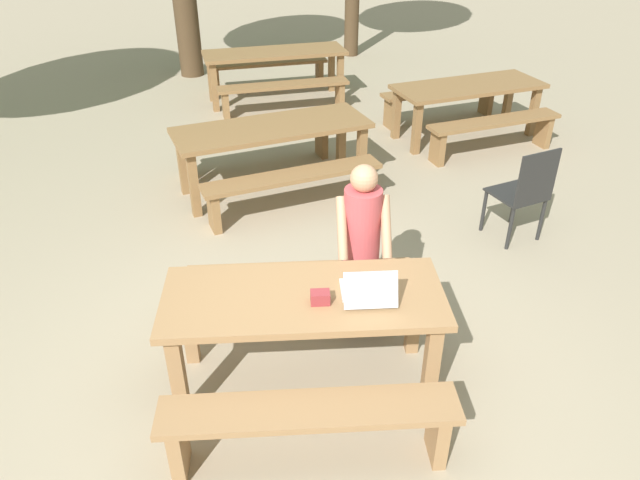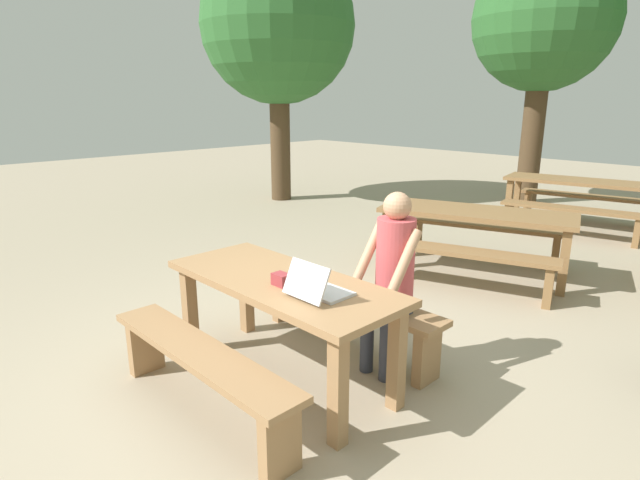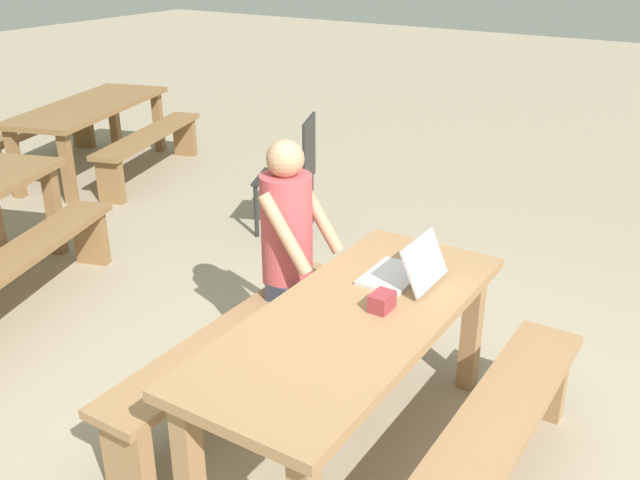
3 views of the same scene
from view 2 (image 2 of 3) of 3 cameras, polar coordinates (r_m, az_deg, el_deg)
name	(u,v)px [view 2 (image 2 of 3)]	position (r m, az deg, el deg)	size (l,w,h in m)	color
ground_plane	(284,376)	(3.87, -4.04, -14.81)	(30.00, 30.00, 0.00)	tan
picnic_table_front	(282,295)	(3.59, -4.24, -6.08)	(1.80, 0.74, 0.75)	#9E754C
bench_near	(200,366)	(3.37, -13.13, -13.46)	(1.73, 0.30, 0.46)	#9E754C
bench_far	(347,307)	(4.13, 3.03, -7.40)	(1.73, 0.30, 0.46)	#9E754C
laptop	(318,287)	(3.22, -0.28, -5.29)	(0.33, 0.33, 0.23)	silver
small_pouch	(281,279)	(3.41, -4.31, -4.39)	(0.12, 0.08, 0.08)	#993338
person_seated	(391,271)	(3.68, 7.93, -3.41)	(0.38, 0.40, 1.33)	#333847
picnic_table_rear	(476,220)	(5.99, 16.90, 2.16)	(2.21, 1.39, 0.74)	olive
bench_rear_south	(462,260)	(5.47, 15.48, -2.15)	(1.87, 0.89, 0.45)	olive
bench_rear_north	(483,232)	(6.65, 17.67, 0.82)	(1.87, 0.89, 0.45)	olive
picnic_table_distant	(580,188)	(8.70, 26.89, 5.22)	(2.20, 1.08, 0.76)	olive
bench_distant_south	(570,214)	(8.17, 26.00, 2.57)	(1.92, 0.66, 0.44)	olive
bench_distant_north	(584,201)	(9.33, 27.21, 3.87)	(1.92, 0.66, 0.44)	olive
tree_left	(545,22)	(10.56, 23.67, 21.32)	(2.50, 2.50, 4.53)	#4C3823
tree_right	(278,27)	(10.15, -4.70, 22.51)	(2.82, 2.82, 4.62)	#4C3823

